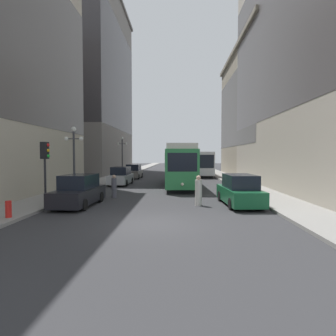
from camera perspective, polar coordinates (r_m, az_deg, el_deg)
ground_plane at (r=12.16m, az=-3.12°, el=-11.36°), size 200.00×200.00×0.00m
sidewalk_left at (r=52.53m, az=-7.22°, el=-0.63°), size 2.84×120.00×0.15m
sidewalk_right at (r=52.22m, az=9.07°, el=-0.66°), size 2.84×120.00×0.15m
streetcar at (r=27.67m, az=2.19°, el=0.81°), size 3.15×14.17×3.89m
transit_bus at (r=41.14m, az=6.68°, el=1.13°), size 2.82×11.29×3.45m
parked_car_left_near at (r=28.38m, az=-9.67°, el=-1.72°), size 1.99×4.39×1.82m
parked_car_left_mid at (r=36.38m, az=-7.05°, el=-0.79°), size 1.96×4.45×1.82m
parked_car_right_far at (r=16.97m, az=14.46°, el=-4.58°), size 2.08×4.75×1.82m
parked_car_left_far at (r=17.05m, az=-17.80°, el=-4.59°), size 2.02×4.59×1.82m
pedestrian_crossing_near at (r=19.76m, az=-11.01°, el=-3.85°), size 0.36×0.36×1.60m
pedestrian_crossing_far at (r=16.43m, az=6.27°, el=-4.81°), size 0.40×0.40×1.77m
traffic_light_near_left at (r=17.03m, az=-23.92°, el=2.15°), size 0.47×0.36×3.54m
lamp_post_left_near at (r=21.63m, az=-18.75°, el=3.70°), size 1.41×0.36×4.91m
lamp_post_left_far at (r=38.69m, az=-9.38°, el=3.62°), size 1.41×0.36×5.39m
fire_hydrant at (r=14.46m, az=-29.92°, el=-7.34°), size 0.26×0.26×0.75m
building_left_midblock at (r=52.26m, az=-18.25°, el=16.13°), size 15.71×24.34×29.76m
building_right_corner at (r=30.17m, az=30.10°, el=21.67°), size 11.37×24.42×25.22m
building_right_midblock at (r=42.46m, az=23.29°, el=10.54°), size 15.24×22.90×17.55m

